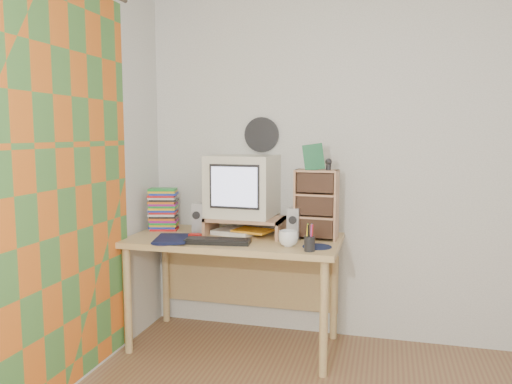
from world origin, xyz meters
The scene contains 19 objects.
back_wall centered at (0.00, 1.75, 1.25)m, with size 3.50×3.50×0.00m, color white.
curtain centered at (-1.71, 0.48, 1.15)m, with size 2.20×2.20×0.00m, color orange.
wall_disc centered at (-0.93, 1.73, 1.43)m, with size 0.25×0.25×0.02m, color black.
desk centered at (-1.03, 1.44, 0.62)m, with size 1.40×0.70×0.75m.
monitor_riser centered at (-0.98, 1.48, 0.84)m, with size 0.52×0.30×0.12m.
crt_monitor centered at (-1.02, 1.53, 1.08)m, with size 0.44×0.44×0.42m, color silver.
speaker_left centered at (-1.30, 1.42, 0.86)m, with size 0.08×0.08×0.21m, color #A4A4A8.
speaker_right centered at (-0.63, 1.42, 0.85)m, with size 0.08×0.08×0.21m, color #A4A4A8.
keyboard centered at (-1.07, 1.18, 0.76)m, with size 0.41×0.14×0.03m, color black.
dvd_stack centered at (-1.60, 1.51, 0.88)m, with size 0.19×0.13×0.27m, color brown, non-canonical shape.
cd_rack centered at (-0.49, 1.47, 0.98)m, with size 0.27×0.15×0.46m, color tan.
mug centered at (-0.63, 1.21, 0.80)m, with size 0.12×0.12×0.10m, color white.
diary centered at (-1.48, 1.14, 0.78)m, with size 0.26×0.19×0.05m, color #0E1233.
mousepad centered at (-0.45, 1.24, 0.75)m, with size 0.18×0.18×0.00m, color #0F1434.
pen_cup centered at (-0.48, 1.11, 0.81)m, with size 0.06×0.06×0.13m, color black, non-canonical shape.
papers centered at (-1.00, 1.49, 0.77)m, with size 0.28×0.21×0.04m, color white, non-canonical shape.
red_box centered at (-1.26, 1.25, 0.77)m, with size 0.08×0.05×0.04m, color #B31713.
game_box centered at (-0.51, 1.45, 1.29)m, with size 0.13×0.03×0.17m, color #1A5E36.
webcam centered at (-0.42, 1.47, 1.24)m, with size 0.04×0.04×0.07m, color black, non-canonical shape.
Camera 1 is at (-0.05, -1.74, 1.44)m, focal length 35.00 mm.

